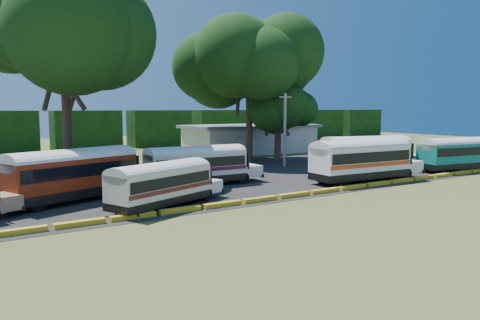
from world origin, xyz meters
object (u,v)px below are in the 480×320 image
bus_red (75,171)px  bus_cream_west (163,182)px  bus_white_red (363,158)px  tree_west (63,26)px  bus_teal (459,152)px

bus_red → bus_cream_west: (4.06, -5.29, -0.40)m
bus_white_red → bus_cream_west: bearing=-175.9°
bus_cream_west → tree_west: (-1.72, 16.90, 11.88)m
bus_white_red → tree_west: (-20.40, 16.73, 11.46)m
bus_cream_west → bus_teal: size_ratio=0.86×
tree_west → bus_teal: bearing=-27.0°
bus_cream_west → tree_west: 20.73m
bus_white_red → bus_teal: bus_white_red is taller
bus_white_red → bus_teal: bearing=1.2°
bus_red → bus_white_red: 23.31m
bus_red → bus_teal: bearing=-28.3°
bus_red → bus_white_red: bus_white_red is taller
bus_cream_west → tree_west: tree_west is taller
bus_teal → tree_west: tree_west is taller
bus_cream_west → bus_red: bearing=106.2°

